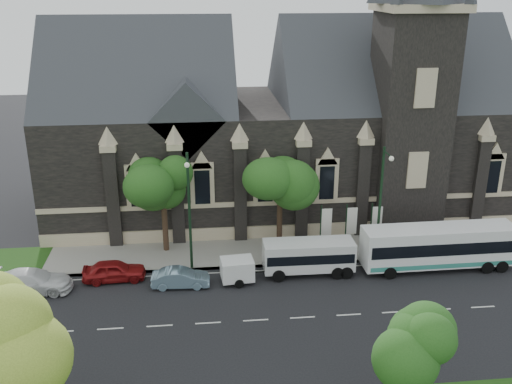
{
  "coord_description": "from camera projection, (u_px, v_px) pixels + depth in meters",
  "views": [
    {
      "loc": [
        -3.22,
        -30.86,
        20.13
      ],
      "look_at": [
        0.65,
        6.0,
        6.4
      ],
      "focal_mm": 40.2,
      "sensor_mm": 36.0,
      "label": 1
    }
  ],
  "objects": [
    {
      "name": "tour_coach",
      "position": [
        438.0,
        246.0,
        42.02
      ],
      "size": [
        11.31,
        2.74,
        3.29
      ],
      "rotation": [
        0.0,
        0.0,
        0.01
      ],
      "color": "white",
      "rests_on": "ground"
    },
    {
      "name": "street_lamp_mid",
      "position": [
        189.0,
        206.0,
        40.54
      ],
      "size": [
        0.36,
        1.88,
        9.0
      ],
      "color": "black",
      "rests_on": "ground"
    },
    {
      "name": "museum",
      "position": [
        291.0,
        122.0,
        51.26
      ],
      "size": [
        40.0,
        17.7,
        29.9
      ],
      "color": "black",
      "rests_on": "ground"
    },
    {
      "name": "tree_walk_right",
      "position": [
        282.0,
        177.0,
        44.37
      ],
      "size": [
        4.08,
        4.08,
        7.8
      ],
      "color": "black",
      "rests_on": "ground"
    },
    {
      "name": "banner_flag_right",
      "position": [
        375.0,
        222.0,
        44.66
      ],
      "size": [
        0.9,
        0.1,
        4.0
      ],
      "color": "black",
      "rests_on": "ground"
    },
    {
      "name": "sedan",
      "position": [
        181.0,
        278.0,
        39.86
      ],
      "size": [
        4.08,
        1.57,
        1.33
      ],
      "primitive_type": "imported",
      "rotation": [
        0.0,
        0.0,
        1.53
      ],
      "color": "#7898AD",
      "rests_on": "ground"
    },
    {
      "name": "tree_park_east",
      "position": [
        410.0,
        338.0,
        26.39
      ],
      "size": [
        3.4,
        3.4,
        6.28
      ],
      "color": "black",
      "rests_on": "ground"
    },
    {
      "name": "tree_walk_left",
      "position": [
        165.0,
        182.0,
        43.51
      ],
      "size": [
        3.91,
        3.91,
        7.64
      ],
      "color": "black",
      "rests_on": "ground"
    },
    {
      "name": "tree_park_near",
      "position": [
        4.0,
        321.0,
        24.53
      ],
      "size": [
        4.42,
        4.42,
        8.56
      ],
      "color": "black",
      "rests_on": "ground"
    },
    {
      "name": "street_lamp_near",
      "position": [
        381.0,
        199.0,
        41.9
      ],
      "size": [
        0.36,
        1.88,
        9.0
      ],
      "color": "black",
      "rests_on": "ground"
    },
    {
      "name": "car_far_white",
      "position": [
        33.0,
        281.0,
        39.22
      ],
      "size": [
        5.5,
        2.6,
        1.55
      ],
      "primitive_type": "imported",
      "rotation": [
        0.0,
        0.0,
        1.49
      ],
      "color": "silver",
      "rests_on": "ground"
    },
    {
      "name": "shuttle_bus",
      "position": [
        309.0,
        255.0,
        41.38
      ],
      "size": [
        6.57,
        2.41,
        2.52
      ],
      "rotation": [
        0.0,
        0.0,
        -0.01
      ],
      "color": "silver",
      "rests_on": "ground"
    },
    {
      "name": "sidewalk",
      "position": [
        243.0,
        252.0,
        44.92
      ],
      "size": [
        80.0,
        5.0,
        0.15
      ],
      "primitive_type": "cube",
      "color": "gray",
      "rests_on": "ground"
    },
    {
      "name": "banner_flag_center",
      "position": [
        350.0,
        224.0,
        44.46
      ],
      "size": [
        0.9,
        0.1,
        4.0
      ],
      "color": "black",
      "rests_on": "ground"
    },
    {
      "name": "box_trailer",
      "position": [
        237.0,
        269.0,
        40.34
      ],
      "size": [
        3.33,
        1.96,
        1.75
      ],
      "rotation": [
        0.0,
        0.0,
        0.08
      ],
      "color": "silver",
      "rests_on": "ground"
    },
    {
      "name": "car_far_red",
      "position": [
        114.0,
        271.0,
        40.68
      ],
      "size": [
        4.48,
        1.97,
        1.5
      ],
      "primitive_type": "imported",
      "rotation": [
        0.0,
        0.0,
        1.62
      ],
      "color": "maroon",
      "rests_on": "ground"
    },
    {
      "name": "ground",
      "position": [
        256.0,
        320.0,
        36.09
      ],
      "size": [
        160.0,
        160.0,
        0.0
      ],
      "primitive_type": "plane",
      "color": "black",
      "rests_on": "ground"
    },
    {
      "name": "banner_flag_left",
      "position": [
        324.0,
        225.0,
        44.27
      ],
      "size": [
        0.9,
        0.1,
        4.0
      ],
      "color": "black",
      "rests_on": "ground"
    }
  ]
}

